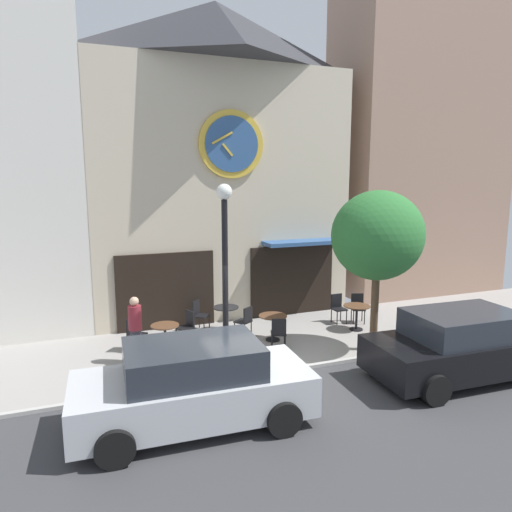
{
  "coord_description": "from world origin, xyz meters",
  "views": [
    {
      "loc": [
        -3.77,
        -9.27,
        4.49
      ],
      "look_at": [
        0.57,
        2.14,
        2.42
      ],
      "focal_mm": 32.33,
      "sensor_mm": 36.0,
      "label": 1
    }
  ],
  "objects": [
    {
      "name": "ground_plane",
      "position": [
        0.0,
        -1.3,
        -0.02
      ],
      "size": [
        26.34,
        11.22,
        0.13
      ],
      "color": "gray"
    },
    {
      "name": "cafe_chair_under_awning",
      "position": [
        4.2,
        2.69,
        0.53
      ],
      "size": [
        0.52,
        0.52,
        0.9
      ],
      "color": "black",
      "rests_on": "ground_plane"
    },
    {
      "name": "cafe_chair_near_lamp",
      "position": [
        -2.64,
        2.66,
        0.53
      ],
      "size": [
        0.56,
        0.56,
        0.9
      ],
      "color": "black",
      "rests_on": "ground_plane"
    },
    {
      "name": "parked_car_silver",
      "position": [
        -2.03,
        -1.48,
        0.76
      ],
      "size": [
        4.37,
        2.17,
        1.55
      ],
      "color": "#B7BABF",
      "rests_on": "ground_plane"
    },
    {
      "name": "cafe_table_center",
      "position": [
        0.07,
        3.32,
        0.54
      ],
      "size": [
        0.76,
        0.76,
        0.74
      ],
      "color": "black",
      "rests_on": "ground_plane"
    },
    {
      "name": "street_lamp",
      "position": [
        -0.72,
        0.77,
        2.22
      ],
      "size": [
        0.36,
        0.36,
        4.37
      ],
      "color": "black",
      "rests_on": "ground_plane"
    },
    {
      "name": "pedestrian_maroon",
      "position": [
        -2.69,
        1.82,
        0.86
      ],
      "size": [
        0.45,
        0.45,
        1.67
      ],
      "color": "#2D2D38",
      "rests_on": "ground_plane"
    },
    {
      "name": "cafe_chair_facing_street",
      "position": [
        0.42,
        2.61,
        0.53
      ],
      "size": [
        0.56,
        0.56,
        0.9
      ],
      "color": "black",
      "rests_on": "ground_plane"
    },
    {
      "name": "cafe_table_rightmost",
      "position": [
        3.75,
        2.05,
        0.56
      ],
      "size": [
        0.79,
        0.79,
        0.75
      ],
      "color": "black",
      "rests_on": "ground_plane"
    },
    {
      "name": "street_tree",
      "position": [
        3.26,
        0.5,
        3.04
      ],
      "size": [
        2.42,
        2.17,
        4.2
      ],
      "color": "brown",
      "rests_on": "ground_plane"
    },
    {
      "name": "cafe_table_leftmost",
      "position": [
        1.06,
        2.1,
        0.54
      ],
      "size": [
        0.79,
        0.79,
        0.72
      ],
      "color": "black",
      "rests_on": "ground_plane"
    },
    {
      "name": "cafe_chair_corner",
      "position": [
        -1.22,
        2.75,
        0.53
      ],
      "size": [
        0.52,
        0.52,
        0.9
      ],
      "color": "black",
      "rests_on": "ground_plane"
    },
    {
      "name": "cafe_chair_curbside",
      "position": [
        -0.65,
        3.71,
        0.53
      ],
      "size": [
        0.57,
        0.57,
        0.9
      ],
      "color": "black",
      "rests_on": "ground_plane"
    },
    {
      "name": "neighbor_building_right",
      "position": [
        8.86,
        5.89,
        6.81
      ],
      "size": [
        6.67,
        3.2,
        13.63
      ],
      "color": "#9E7A66",
      "rests_on": "ground_plane"
    },
    {
      "name": "clock_building",
      "position": [
        0.58,
        5.74,
        5.17
      ],
      "size": [
        8.35,
        4.32,
        9.99
      ],
      "color": "beige",
      "rests_on": "ground_plane"
    },
    {
      "name": "cafe_chair_near_tree",
      "position": [
        3.6,
        2.88,
        0.53
      ],
      "size": [
        0.41,
        0.41,
        0.9
      ],
      "color": "black",
      "rests_on": "ground_plane"
    },
    {
      "name": "cafe_table_near_door",
      "position": [
        -1.91,
        2.27,
        0.53
      ],
      "size": [
        0.73,
        0.73,
        0.74
      ],
      "color": "black",
      "rests_on": "ground_plane"
    },
    {
      "name": "parked_car_black",
      "position": [
        4.1,
        -1.66,
        0.76
      ],
      "size": [
        4.37,
        2.16,
        1.55
      ],
      "color": "black",
      "rests_on": "ground_plane"
    },
    {
      "name": "cafe_chair_outer",
      "position": [
        0.89,
        1.32,
        0.53
      ],
      "size": [
        0.51,
        0.51,
        0.9
      ],
      "color": "black",
      "rests_on": "ground_plane"
    }
  ]
}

